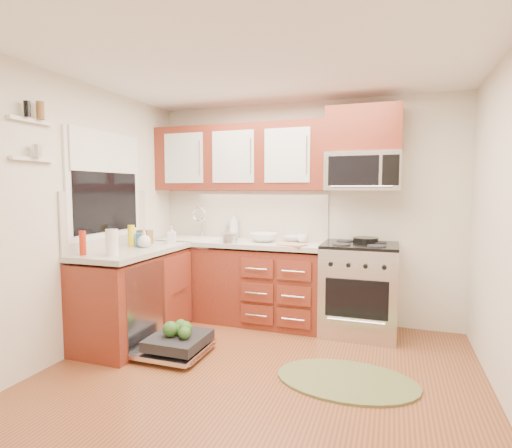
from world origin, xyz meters
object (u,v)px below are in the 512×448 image
at_px(microwave, 363,171).
at_px(range, 359,289).
at_px(dishwasher, 175,344).
at_px(rug, 347,380).
at_px(bowl_b, 264,237).
at_px(paper_towel_roll, 112,242).
at_px(cutting_board, 292,245).
at_px(skillet, 366,240).
at_px(cup, 303,238).
at_px(bowl_a, 294,238).
at_px(upper_cabinets, 239,158).
at_px(stock_pot, 230,238).
at_px(sink, 193,249).

bearing_deg(microwave, range, -90.00).
xyz_separation_m(dishwasher, rug, (1.54, -0.01, -0.09)).
bearing_deg(bowl_b, paper_towel_roll, -126.37).
bearing_deg(dishwasher, paper_towel_roll, -157.96).
bearing_deg(rug, dishwasher, 179.78).
bearing_deg(cutting_board, microwave, 26.05).
relative_size(range, paper_towel_roll, 4.03).
distance_m(skillet, cup, 0.67).
bearing_deg(bowl_a, bowl_b, -151.36).
xyz_separation_m(microwave, bowl_b, (-1.05, -0.12, -0.73)).
bearing_deg(cup, microwave, 3.92).
distance_m(upper_cabinets, range, 1.99).
height_order(microwave, cup, microwave).
distance_m(skillet, stock_pot, 1.47).
distance_m(upper_cabinets, paper_towel_roll, 1.81).
height_order(microwave, sink, microwave).
height_order(sink, stock_pot, stock_pot).
bearing_deg(cup, sink, -176.18).
xyz_separation_m(sink, dishwasher, (0.39, -1.12, -0.70)).
distance_m(sink, paper_towel_roll, 1.35).
height_order(microwave, cutting_board, microwave).
distance_m(dishwasher, cup, 1.75).
xyz_separation_m(range, skillet, (0.04, 0.14, 0.50)).
height_order(cutting_board, bowl_a, bowl_a).
distance_m(range, bowl_b, 1.16).
bearing_deg(microwave, rug, -89.84).
height_order(upper_cabinets, sink, upper_cabinets).
relative_size(bowl_b, cup, 2.48).
height_order(upper_cabinets, cutting_board, upper_cabinets).
height_order(paper_towel_roll, bowl_a, paper_towel_roll).
xyz_separation_m(stock_pot, cutting_board, (0.70, 0.00, -0.04)).
distance_m(microwave, rug, 2.11).
height_order(microwave, rug, microwave).
bearing_deg(bowl_a, microwave, -3.82).
xyz_separation_m(cutting_board, bowl_b, (-0.38, 0.21, 0.04)).
distance_m(sink, bowl_b, 0.89).
xyz_separation_m(upper_cabinets, bowl_b, (0.35, -0.14, -0.90)).
relative_size(range, dishwasher, 1.36).
distance_m(dishwasher, cutting_board, 1.51).
xyz_separation_m(stock_pot, bowl_b, (0.33, 0.21, -0.01)).
relative_size(stock_pot, cup, 1.45).
bearing_deg(paper_towel_roll, skillet, 35.35).
relative_size(microwave, paper_towel_roll, 3.23).
xyz_separation_m(bowl_a, cup, (0.12, -0.09, 0.02)).
xyz_separation_m(range, paper_towel_roll, (-2.04, -1.33, 0.57)).
bearing_deg(upper_cabinets, skillet, -0.00).
relative_size(range, bowl_a, 3.91).
bearing_deg(skillet, rug, -91.85).
xyz_separation_m(upper_cabinets, stock_pot, (0.03, -0.35, -0.90)).
relative_size(range, cutting_board, 3.57).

